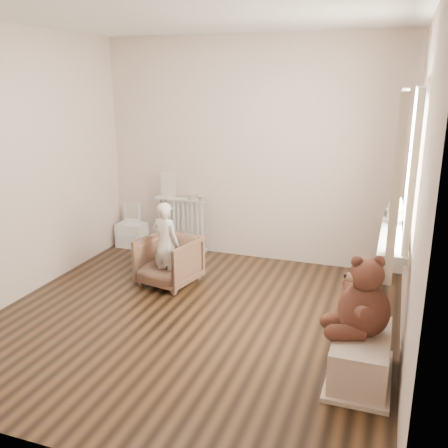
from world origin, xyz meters
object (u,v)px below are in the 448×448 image
(child, at_px, (166,244))
(teddy_bear, at_px, (365,292))
(toy_vanity, at_px, (131,226))
(plush_cat, at_px, (395,213))
(armchair, at_px, (169,261))
(radiator, at_px, (181,222))
(toy_bench, at_px, (361,353))

(child, height_order, teddy_bear, teddy_bear)
(toy_vanity, distance_m, plush_cat, 3.44)
(toy_vanity, height_order, armchair, toy_vanity)
(radiator, xyz_separation_m, toy_bench, (2.38, -2.11, -0.19))
(toy_vanity, xyz_separation_m, child, (1.00, -1.02, 0.19))
(toy_vanity, height_order, toy_bench, toy_vanity)
(armchair, relative_size, toy_bench, 0.77)
(armchair, xyz_separation_m, child, (0.00, -0.05, 0.21))
(plush_cat, bearing_deg, armchair, 178.06)
(armchair, xyz_separation_m, teddy_bear, (2.07, -1.09, 0.41))
(child, bearing_deg, toy_bench, 164.49)
(radiator, bearing_deg, child, -73.80)
(radiator, distance_m, toy_bench, 3.19)
(toy_vanity, xyz_separation_m, toy_bench, (3.07, -2.08, -0.08))
(armchair, relative_size, teddy_bear, 0.97)
(radiator, relative_size, teddy_bear, 1.18)
(toy_vanity, height_order, teddy_bear, teddy_bear)
(armchair, xyz_separation_m, toy_bench, (2.07, -1.11, -0.06))
(toy_vanity, relative_size, armchair, 0.99)
(radiator, bearing_deg, plush_cat, -22.48)
(radiator, bearing_deg, armchair, -73.04)
(teddy_bear, relative_size, plush_cat, 2.06)
(armchair, bearing_deg, teddy_bear, -16.19)
(radiator, bearing_deg, teddy_bear, -41.40)
(toy_vanity, distance_m, teddy_bear, 3.71)
(child, xyz_separation_m, toy_bench, (2.07, -1.06, -0.27))
(toy_vanity, relative_size, plush_cat, 1.98)
(teddy_bear, bearing_deg, toy_vanity, 126.93)
(toy_bench, relative_size, teddy_bear, 1.26)
(toy_bench, bearing_deg, teddy_bear, 105.31)
(toy_bench, bearing_deg, toy_vanity, 145.84)
(radiator, distance_m, child, 1.10)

